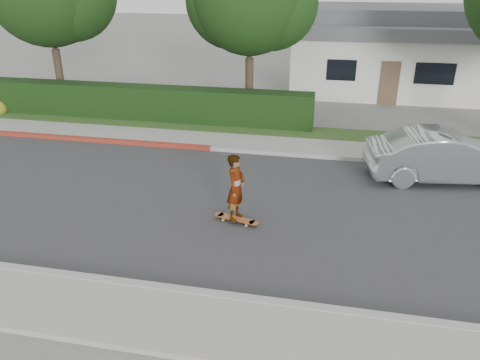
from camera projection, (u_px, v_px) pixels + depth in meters
The scene contains 14 objects.
ground at pixel (142, 196), 13.65m from camera, with size 120.00×120.00×0.00m, color slate.
road at pixel (142, 196), 13.65m from camera, with size 60.00×8.00×0.01m, color #2D2D30.
curb_near at pixel (67, 276), 9.96m from camera, with size 60.00×0.20×0.15m, color #9E9E99.
sidewalk_near at pixel (42, 304), 9.16m from camera, with size 60.00×1.60×0.12m, color gray.
curb_far at pixel (185, 146), 17.28m from camera, with size 60.00×0.20×0.15m, color #9E9E99.
curb_red_section at pixel (62, 138), 18.20m from camera, with size 12.00×0.21×0.15m, color maroon.
sidewalk_far at pixel (192, 139), 18.09m from camera, with size 60.00×1.60×0.12m, color gray.
planting_strip at pixel (203, 127), 19.53m from camera, with size 60.00×1.60×0.10m, color #2D4C1E.
hedge at pixel (140, 103), 20.33m from camera, with size 15.00×1.00×1.50m, color black.
tree_center at pixel (250, 0), 19.57m from camera, with size 5.66×4.84×7.44m.
house at pixel (389, 49), 25.61m from camera, with size 10.60×8.60×4.30m.
skateboard at pixel (236, 219), 12.19m from camera, with size 1.28×0.56×0.12m.
skateboarder at pixel (236, 188), 11.82m from camera, with size 0.64×0.42×1.77m, color white.
car_silver at pixel (446, 156), 14.41m from camera, with size 1.66×4.76×1.57m, color #AAADB1.
Camera 1 is at (5.28, -11.43, 6.03)m, focal length 35.00 mm.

